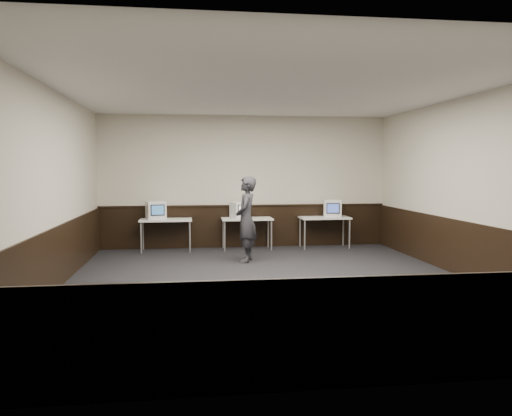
{
  "coord_description": "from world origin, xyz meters",
  "views": [
    {
      "loc": [
        -1.34,
        -8.11,
        1.95
      ],
      "look_at": [
        -0.05,
        1.6,
        1.15
      ],
      "focal_mm": 35.0,
      "sensor_mm": 36.0,
      "label": 1
    }
  ],
  "objects_px": {
    "desk_right": "(325,220)",
    "person": "(246,219)",
    "emac_right": "(332,208)",
    "desk_left": "(166,222)",
    "desk_center": "(247,221)",
    "emac_center": "(240,210)",
    "emac_left": "(156,210)"
  },
  "relations": [
    {
      "from": "desk_right",
      "to": "person",
      "type": "xyz_separation_m",
      "value": [
        -2.09,
        -1.56,
        0.2
      ]
    },
    {
      "from": "person",
      "to": "emac_right",
      "type": "bearing_deg",
      "value": 137.34
    },
    {
      "from": "desk_left",
      "to": "desk_center",
      "type": "height_order",
      "value": "same"
    },
    {
      "from": "desk_left",
      "to": "desk_right",
      "type": "xyz_separation_m",
      "value": [
        3.8,
        0.0,
        0.0
      ]
    },
    {
      "from": "emac_center",
      "to": "person",
      "type": "relative_size",
      "value": 0.29
    },
    {
      "from": "emac_left",
      "to": "emac_center",
      "type": "relative_size",
      "value": 1.05
    },
    {
      "from": "emac_center",
      "to": "person",
      "type": "height_order",
      "value": "person"
    },
    {
      "from": "desk_left",
      "to": "emac_left",
      "type": "bearing_deg",
      "value": -176.93
    },
    {
      "from": "emac_left",
      "to": "emac_center",
      "type": "distance_m",
      "value": 1.97
    },
    {
      "from": "emac_right",
      "to": "person",
      "type": "xyz_separation_m",
      "value": [
        -2.27,
        -1.53,
        -0.08
      ]
    },
    {
      "from": "desk_center",
      "to": "emac_left",
      "type": "relative_size",
      "value": 2.26
    },
    {
      "from": "emac_right",
      "to": "person",
      "type": "relative_size",
      "value": 0.29
    },
    {
      "from": "desk_right",
      "to": "emac_left",
      "type": "relative_size",
      "value": 2.26
    },
    {
      "from": "person",
      "to": "emac_center",
      "type": "bearing_deg",
      "value": -167.66
    },
    {
      "from": "desk_right",
      "to": "emac_left",
      "type": "bearing_deg",
      "value": -179.83
    },
    {
      "from": "desk_center",
      "to": "person",
      "type": "xyz_separation_m",
      "value": [
        -0.19,
        -1.56,
        0.2
      ]
    },
    {
      "from": "emac_right",
      "to": "desk_center",
      "type": "bearing_deg",
      "value": -168.93
    },
    {
      "from": "desk_left",
      "to": "emac_left",
      "type": "height_order",
      "value": "emac_left"
    },
    {
      "from": "emac_left",
      "to": "desk_center",
      "type": "bearing_deg",
      "value": -13.9
    },
    {
      "from": "emac_center",
      "to": "emac_right",
      "type": "bearing_deg",
      "value": -20.73
    },
    {
      "from": "emac_center",
      "to": "desk_center",
      "type": "bearing_deg",
      "value": -33.48
    },
    {
      "from": "desk_left",
      "to": "person",
      "type": "bearing_deg",
      "value": -42.35
    },
    {
      "from": "desk_right",
      "to": "person",
      "type": "height_order",
      "value": "person"
    },
    {
      "from": "desk_center",
      "to": "person",
      "type": "bearing_deg",
      "value": -97.04
    },
    {
      "from": "desk_center",
      "to": "desk_left",
      "type": "bearing_deg",
      "value": 180.0
    },
    {
      "from": "desk_left",
      "to": "emac_right",
      "type": "relative_size",
      "value": 2.34
    },
    {
      "from": "desk_left",
      "to": "desk_center",
      "type": "bearing_deg",
      "value": 0.0
    },
    {
      "from": "desk_left",
      "to": "emac_center",
      "type": "xyz_separation_m",
      "value": [
        1.74,
        0.04,
        0.26
      ]
    },
    {
      "from": "desk_center",
      "to": "emac_left",
      "type": "bearing_deg",
      "value": -179.67
    },
    {
      "from": "desk_right",
      "to": "emac_right",
      "type": "bearing_deg",
      "value": -9.75
    },
    {
      "from": "emac_center",
      "to": "person",
      "type": "xyz_separation_m",
      "value": [
        -0.03,
        -1.6,
        -0.06
      ]
    },
    {
      "from": "emac_left",
      "to": "emac_center",
      "type": "bearing_deg",
      "value": -12.65
    }
  ]
}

